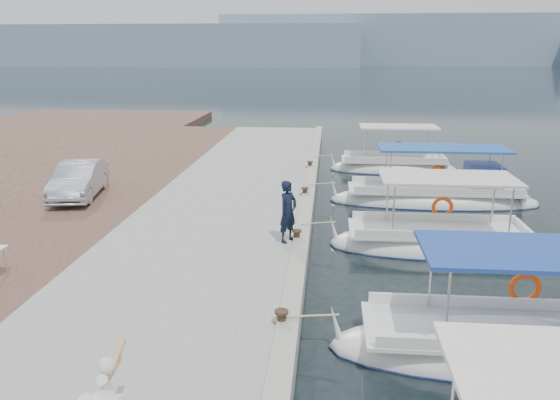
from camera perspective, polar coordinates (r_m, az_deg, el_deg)
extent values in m
plane|color=black|center=(14.48, 2.78, -8.19)|extent=(400.00, 400.00, 0.00)
cube|color=gray|center=(19.41, -5.45, -1.25)|extent=(6.00, 40.00, 0.50)
cube|color=gray|center=(19.01, 2.80, -0.58)|extent=(0.44, 40.00, 0.12)
cube|color=#4D3228|center=(20.90, -19.05, -0.83)|extent=(4.00, 40.00, 0.50)
cube|color=#748CA0|center=(212.08, -11.83, 15.46)|extent=(140.00, 40.00, 14.00)
cube|color=#748CA0|center=(226.75, 15.81, 15.70)|extent=(160.00, 40.00, 18.00)
ellipsoid|color=silver|center=(12.04, 23.92, -14.57)|extent=(7.51, 2.22, 1.30)
ellipsoid|color=#153396|center=(12.05, 23.91, -14.65)|extent=(7.55, 2.26, 0.22)
cube|color=silver|center=(11.80, 24.19, -12.45)|extent=(6.16, 1.91, 0.08)
cube|color=#1E3E96|center=(11.24, 26.02, -4.95)|extent=(4.51, 2.04, 0.08)
cylinder|color=silver|center=(10.28, 17.08, -10.96)|extent=(0.05, 0.05, 1.60)
torus|color=#FF4E0D|center=(12.61, 24.21, -8.39)|extent=(0.68, 0.12, 0.68)
ellipsoid|color=silver|center=(17.21, 16.05, -4.71)|extent=(6.45, 2.23, 1.30)
ellipsoid|color=#153396|center=(17.22, 16.04, -4.77)|extent=(6.49, 2.27, 0.22)
cube|color=silver|center=(17.05, 16.17, -3.13)|extent=(5.29, 1.92, 0.08)
cube|color=silver|center=(16.65, 17.14, 2.22)|extent=(3.87, 2.05, 0.08)
cylinder|color=silver|center=(15.80, 11.77, -1.26)|extent=(0.05, 0.05, 1.60)
torus|color=#FF4E0D|center=(17.97, 16.61, -0.71)|extent=(0.68, 0.12, 0.68)
ellipsoid|color=silver|center=(22.11, 15.70, -0.22)|extent=(8.03, 2.12, 1.30)
ellipsoid|color=#153396|center=(22.12, 15.70, -0.27)|extent=(8.07, 2.16, 0.22)
cube|color=silver|center=(21.99, 15.80, 1.03)|extent=(6.58, 1.82, 0.08)
cube|color=#2153A8|center=(21.69, 16.64, 5.21)|extent=(4.82, 1.95, 0.08)
cylinder|color=silver|center=(20.77, 11.44, 2.76)|extent=(0.05, 0.05, 1.60)
torus|color=#FF4E0D|center=(22.91, 16.18, 2.73)|extent=(0.68, 0.12, 0.68)
cube|color=#153396|center=(22.27, 20.47, 2.27)|extent=(1.20, 1.48, 1.00)
ellipsoid|color=silver|center=(27.63, 11.72, 3.10)|extent=(6.19, 2.10, 1.30)
ellipsoid|color=#153396|center=(27.63, 11.71, 3.06)|extent=(6.22, 2.14, 0.22)
cube|color=silver|center=(27.53, 11.77, 4.12)|extent=(5.08, 1.80, 0.08)
cube|color=silver|center=(27.28, 12.29, 7.49)|extent=(3.72, 1.93, 0.08)
cylinder|color=silver|center=(26.48, 9.04, 5.58)|extent=(0.05, 0.05, 1.60)
torus|color=#FF4E0D|center=(28.45, 12.21, 5.38)|extent=(0.68, 0.12, 0.68)
cylinder|color=black|center=(11.07, 0.16, -12.30)|extent=(0.18, 0.18, 0.30)
cylinder|color=black|center=(11.00, 0.16, -11.61)|extent=(0.28, 0.28, 0.05)
cylinder|color=black|center=(15.66, 1.77, -3.78)|extent=(0.18, 0.18, 0.30)
cylinder|color=black|center=(15.61, 1.77, -3.26)|extent=(0.28, 0.28, 0.05)
cylinder|color=black|center=(20.44, 2.62, 0.83)|extent=(0.18, 0.18, 0.30)
cylinder|color=black|center=(20.40, 2.62, 1.24)|extent=(0.28, 0.28, 0.05)
cylinder|color=black|center=(25.31, 3.14, 3.68)|extent=(0.18, 0.18, 0.30)
cylinder|color=black|center=(25.28, 3.15, 4.01)|extent=(0.28, 0.28, 0.05)
cylinder|color=white|center=(8.12, -17.79, -17.93)|extent=(0.18, 0.34, 0.39)
sphere|color=white|center=(8.09, -17.66, -16.18)|extent=(0.24, 0.24, 0.24)
cone|color=#EAA566|center=(8.44, -16.79, -15.56)|extent=(0.16, 0.71, 0.28)
imported|color=black|center=(15.39, 0.85, -1.22)|extent=(0.72, 0.78, 1.78)
imported|color=#ADB4C6|center=(21.53, -20.29, 2.00)|extent=(2.06, 4.13, 1.30)
cylinder|color=silver|center=(14.93, -26.72, -5.66)|extent=(0.06, 0.06, 0.70)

